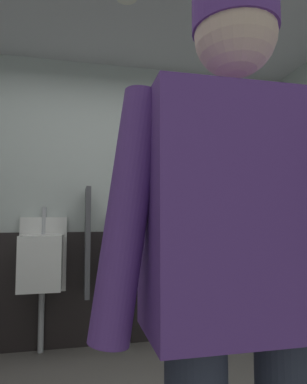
# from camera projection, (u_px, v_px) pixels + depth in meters

# --- Properties ---
(wall_back) EXTENTS (4.36, 0.12, 2.62)m
(wall_back) POSITION_uv_depth(u_px,v_px,m) (102.00, 200.00, 3.22)
(wall_back) COLOR silver
(wall_back) RESTS_ON ground_plane
(wainscot_band_back) EXTENTS (3.76, 0.03, 1.02)m
(wainscot_band_back) POSITION_uv_depth(u_px,v_px,m) (102.00, 288.00, 3.08)
(wainscot_band_back) COLOR black
(wainscot_band_back) RESTS_ON ground_plane
(urinal_left) EXTENTS (0.40, 0.34, 1.24)m
(urinal_left) POSITION_uv_depth(u_px,v_px,m) (42.00, 261.00, 2.85)
(urinal_left) COLOR white
(urinal_left) RESTS_ON ground_plane
(urinal_middle) EXTENTS (0.40, 0.34, 1.24)m
(urinal_middle) POSITION_uv_depth(u_px,v_px,m) (129.00, 259.00, 3.01)
(urinal_middle) COLOR white
(urinal_middle) RESTS_ON ground_plane
(privacy_divider_panel) EXTENTS (0.04, 0.40, 0.90)m
(privacy_divider_panel) POSITION_uv_depth(u_px,v_px,m) (87.00, 241.00, 2.87)
(privacy_divider_panel) COLOR #4C4C51
(person) EXTENTS (0.66, 0.60, 1.69)m
(person) POSITION_uv_depth(u_px,v_px,m) (242.00, 286.00, 0.77)
(person) COLOR #2D3342
(person) RESTS_ON ground_plane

